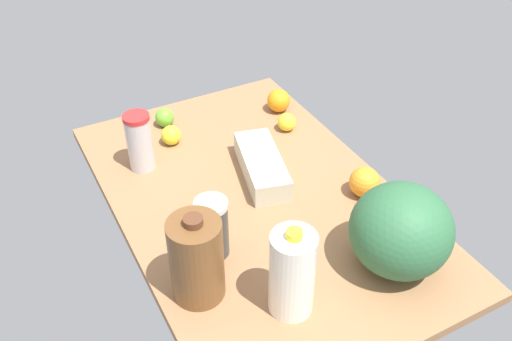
{
  "coord_description": "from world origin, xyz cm",
  "views": [
    {
      "loc": [
        -109.55,
        58.39,
        110.16
      ],
      "look_at": [
        0.0,
        0.0,
        13.0
      ],
      "focal_mm": 40.0,
      "sensor_mm": 36.0,
      "label": 1
    }
  ],
  "objects_px": {
    "milk_jug": "(292,273)",
    "orange_beside_bowl": "(365,182)",
    "lemon_loose": "(287,122)",
    "egg_carton": "(262,166)",
    "shaker_bottle": "(212,228)",
    "watermelon": "(401,230)",
    "lime_near_front": "(165,118)",
    "tumbler_cup": "(139,142)",
    "lemon_far_back": "(171,135)",
    "orange_by_jug": "(279,101)",
    "chocolate_milk_jug": "(197,259)"
  },
  "relations": [
    {
      "from": "tumbler_cup",
      "to": "egg_carton",
      "type": "relative_size",
      "value": 0.66
    },
    {
      "from": "orange_beside_bowl",
      "to": "shaker_bottle",
      "type": "bearing_deg",
      "value": 90.64
    },
    {
      "from": "lemon_far_back",
      "to": "lemon_loose",
      "type": "height_order",
      "value": "lemon_far_back"
    },
    {
      "from": "tumbler_cup",
      "to": "lemon_far_back",
      "type": "relative_size",
      "value": 2.93
    },
    {
      "from": "tumbler_cup",
      "to": "lemon_far_back",
      "type": "distance_m",
      "value": 0.16
    },
    {
      "from": "milk_jug",
      "to": "shaker_bottle",
      "type": "relative_size",
      "value": 1.44
    },
    {
      "from": "lime_near_front",
      "to": "lemon_loose",
      "type": "bearing_deg",
      "value": -121.74
    },
    {
      "from": "milk_jug",
      "to": "orange_beside_bowl",
      "type": "distance_m",
      "value": 0.47
    },
    {
      "from": "watermelon",
      "to": "milk_jug",
      "type": "bearing_deg",
      "value": 88.39
    },
    {
      "from": "egg_carton",
      "to": "orange_beside_bowl",
      "type": "xyz_separation_m",
      "value": [
        -0.21,
        -0.22,
        0.01
      ]
    },
    {
      "from": "milk_jug",
      "to": "lemon_loose",
      "type": "bearing_deg",
      "value": -29.8
    },
    {
      "from": "watermelon",
      "to": "shaker_bottle",
      "type": "bearing_deg",
      "value": 56.72
    },
    {
      "from": "shaker_bottle",
      "to": "watermelon",
      "type": "bearing_deg",
      "value": -123.28
    },
    {
      "from": "egg_carton",
      "to": "lemon_far_back",
      "type": "bearing_deg",
      "value": 46.46
    },
    {
      "from": "tumbler_cup",
      "to": "lemon_loose",
      "type": "relative_size",
      "value": 3.06
    },
    {
      "from": "lemon_far_back",
      "to": "orange_beside_bowl",
      "type": "bearing_deg",
      "value": -141.55
    },
    {
      "from": "orange_by_jug",
      "to": "lemon_loose",
      "type": "height_order",
      "value": "orange_by_jug"
    },
    {
      "from": "milk_jug",
      "to": "orange_beside_bowl",
      "type": "xyz_separation_m",
      "value": [
        0.25,
        -0.39,
        -0.07
      ]
    },
    {
      "from": "watermelon",
      "to": "lemon_loose",
      "type": "relative_size",
      "value": 4.11
    },
    {
      "from": "watermelon",
      "to": "lemon_far_back",
      "type": "bearing_deg",
      "value": 21.74
    },
    {
      "from": "lemon_loose",
      "to": "lime_near_front",
      "type": "bearing_deg",
      "value": 58.26
    },
    {
      "from": "chocolate_milk_jug",
      "to": "orange_beside_bowl",
      "type": "distance_m",
      "value": 0.58
    },
    {
      "from": "orange_by_jug",
      "to": "chocolate_milk_jug",
      "type": "bearing_deg",
      "value": 137.19
    },
    {
      "from": "tumbler_cup",
      "to": "orange_by_jug",
      "type": "distance_m",
      "value": 0.54
    },
    {
      "from": "milk_jug",
      "to": "lemon_far_back",
      "type": "height_order",
      "value": "milk_jug"
    },
    {
      "from": "watermelon",
      "to": "orange_beside_bowl",
      "type": "bearing_deg",
      "value": -20.14
    },
    {
      "from": "chocolate_milk_jug",
      "to": "lemon_loose",
      "type": "bearing_deg",
      "value": -47.03
    },
    {
      "from": "lemon_far_back",
      "to": "milk_jug",
      "type": "bearing_deg",
      "value": -179.82
    },
    {
      "from": "shaker_bottle",
      "to": "watermelon",
      "type": "relative_size",
      "value": 0.67
    },
    {
      "from": "watermelon",
      "to": "orange_by_jug",
      "type": "bearing_deg",
      "value": -7.71
    },
    {
      "from": "egg_carton",
      "to": "lime_near_front",
      "type": "height_order",
      "value": "egg_carton"
    },
    {
      "from": "milk_jug",
      "to": "tumbler_cup",
      "type": "bearing_deg",
      "value": 10.62
    },
    {
      "from": "watermelon",
      "to": "orange_by_jug",
      "type": "height_order",
      "value": "watermelon"
    },
    {
      "from": "egg_carton",
      "to": "tumbler_cup",
      "type": "bearing_deg",
      "value": 69.67
    },
    {
      "from": "lemon_far_back",
      "to": "egg_carton",
      "type": "bearing_deg",
      "value": -147.83
    },
    {
      "from": "lemon_loose",
      "to": "orange_beside_bowl",
      "type": "xyz_separation_m",
      "value": [
        -0.39,
        -0.03,
        0.01
      ]
    },
    {
      "from": "egg_carton",
      "to": "lime_near_front",
      "type": "bearing_deg",
      "value": 36.31
    },
    {
      "from": "orange_by_jug",
      "to": "orange_beside_bowl",
      "type": "height_order",
      "value": "orange_beside_bowl"
    },
    {
      "from": "tumbler_cup",
      "to": "orange_beside_bowl",
      "type": "height_order",
      "value": "tumbler_cup"
    },
    {
      "from": "lime_near_front",
      "to": "watermelon",
      "type": "bearing_deg",
      "value": -161.95
    },
    {
      "from": "tumbler_cup",
      "to": "lemon_far_back",
      "type": "height_order",
      "value": "tumbler_cup"
    },
    {
      "from": "tumbler_cup",
      "to": "orange_beside_bowl",
      "type": "bearing_deg",
      "value": -129.19
    },
    {
      "from": "shaker_bottle",
      "to": "orange_by_jug",
      "type": "distance_m",
      "value": 0.71
    },
    {
      "from": "milk_jug",
      "to": "shaker_bottle",
      "type": "bearing_deg",
      "value": 19.21
    },
    {
      "from": "milk_jug",
      "to": "egg_carton",
      "type": "bearing_deg",
      "value": -20.78
    },
    {
      "from": "shaker_bottle",
      "to": "watermelon",
      "type": "height_order",
      "value": "watermelon"
    },
    {
      "from": "shaker_bottle",
      "to": "lemon_loose",
      "type": "relative_size",
      "value": 2.76
    },
    {
      "from": "lime_near_front",
      "to": "lemon_loose",
      "type": "height_order",
      "value": "lime_near_front"
    },
    {
      "from": "tumbler_cup",
      "to": "lemon_loose",
      "type": "height_order",
      "value": "tumbler_cup"
    },
    {
      "from": "chocolate_milk_jug",
      "to": "orange_by_jug",
      "type": "height_order",
      "value": "chocolate_milk_jug"
    }
  ]
}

